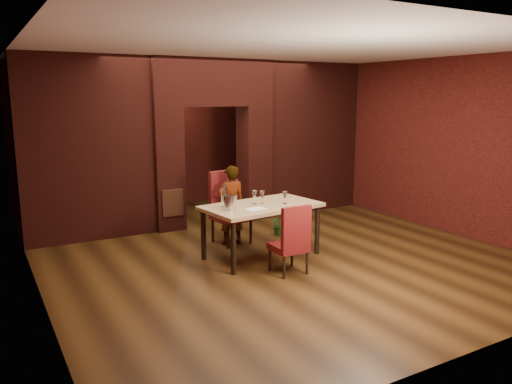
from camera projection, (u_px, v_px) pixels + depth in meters
floor at (264, 248)px, 8.35m from camera, size 8.00×8.00×0.00m
ceiling at (264, 50)px, 7.74m from camera, size 7.00×8.00×0.04m
wall_back at (175, 136)px, 11.45m from camera, size 7.00×0.04×3.20m
wall_front at (483, 195)px, 4.63m from camera, size 7.00×0.04×3.20m
wall_left at (27, 168)px, 6.34m from camera, size 0.04×8.00×3.20m
wall_right at (418, 143)px, 9.75m from camera, size 0.04×8.00×3.20m
pillar_left at (166, 169)px, 9.37m from camera, size 0.55×0.55×2.30m
pillar_right at (254, 162)px, 10.29m from camera, size 0.55×0.55×2.30m
lintel at (211, 83)px, 9.53m from camera, size 2.45×0.55×0.90m
wing_wall_left at (87, 149)px, 8.59m from camera, size 2.28×0.35×3.20m
wing_wall_right at (310, 138)px, 10.90m from camera, size 2.28×0.35×3.20m
vent_panel at (173, 203)px, 9.23m from camera, size 0.40×0.03×0.50m
rear_door at (160, 161)px, 11.31m from camera, size 0.90×0.08×2.10m
rear_door_frame at (161, 161)px, 11.27m from camera, size 1.02×0.04×2.22m
dining_table at (261, 231)px, 7.83m from camera, size 1.90×1.21×0.84m
chair_far at (231, 208)px, 8.52m from camera, size 0.63×0.63×1.24m
chair_near at (289, 238)px, 7.10m from camera, size 0.46×0.46×1.01m
person_seated at (231, 205)px, 8.45m from camera, size 0.52×0.36×1.36m
wine_glass_a at (254, 197)px, 7.76m from camera, size 0.09×0.09×0.21m
wine_glass_b at (262, 197)px, 7.82m from camera, size 0.08×0.08×0.20m
wine_glass_c at (285, 198)px, 7.80m from camera, size 0.08×0.08×0.19m
tasting_sheet at (256, 209)px, 7.45m from camera, size 0.30×0.23×0.00m
wine_bucket at (230, 203)px, 7.38m from camera, size 0.18×0.18×0.22m
water_bottle at (224, 196)px, 7.57m from camera, size 0.08×0.08×0.33m
potted_plant at (280, 224)px, 9.11m from camera, size 0.40×0.37×0.38m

